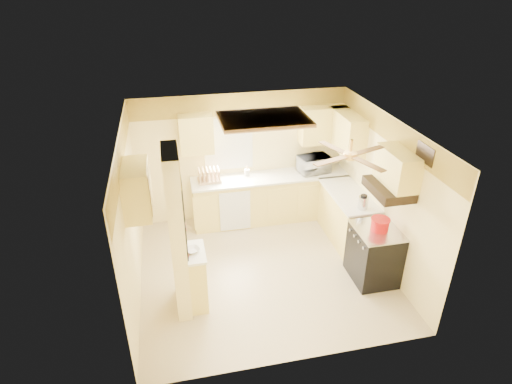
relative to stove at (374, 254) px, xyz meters
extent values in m
plane|color=tan|center=(-1.67, 0.55, -0.46)|extent=(4.00, 4.00, 0.00)
plane|color=white|center=(-1.67, 0.55, 2.04)|extent=(4.00, 4.00, 0.00)
plane|color=#FFE89B|center=(-1.67, 2.45, 0.79)|extent=(4.00, 0.00, 4.00)
plane|color=#FFE89B|center=(-1.67, -1.35, 0.79)|extent=(4.00, 0.00, 4.00)
plane|color=#FFE89B|center=(-3.67, 0.55, 0.79)|extent=(0.00, 3.80, 3.80)
plane|color=#FFE89B|center=(0.33, 0.55, 0.79)|extent=(0.00, 3.80, 3.80)
cube|color=yellow|center=(-1.67, 2.43, 1.84)|extent=(4.00, 0.02, 0.40)
cube|color=#FFE89B|center=(-3.02, 0.00, 0.79)|extent=(0.20, 0.70, 2.50)
cube|color=#FFEC70|center=(-2.80, 0.00, -0.01)|extent=(0.25, 0.55, 0.90)
cube|color=white|center=(-2.80, 0.00, 0.46)|extent=(0.28, 0.58, 0.04)
cube|color=#FFEC70|center=(-1.17, 2.15, -0.01)|extent=(3.00, 0.60, 0.90)
cube|color=#FFEC70|center=(0.03, 1.15, -0.01)|extent=(0.60, 1.40, 0.90)
cube|color=white|center=(-1.17, 2.14, 0.46)|extent=(3.04, 0.64, 0.04)
cube|color=white|center=(0.02, 1.15, 0.46)|extent=(0.64, 1.44, 0.04)
cube|color=white|center=(-1.92, 1.84, -0.03)|extent=(0.58, 0.02, 0.80)
cube|color=white|center=(-1.92, 2.44, 1.09)|extent=(0.92, 0.02, 1.02)
cube|color=white|center=(-1.92, 2.44, 1.09)|extent=(0.80, 0.02, 0.90)
cube|color=#FFEC70|center=(-2.52, 2.27, 1.39)|extent=(0.60, 0.35, 0.70)
cube|color=#FFEC70|center=(-0.12, 2.27, 1.39)|extent=(0.90, 0.35, 0.70)
cube|color=#FFEC70|center=(0.16, 1.80, 1.39)|extent=(0.35, 1.00, 0.70)
cube|color=#FFEC70|center=(-3.49, 0.30, 1.39)|extent=(0.35, 0.75, 0.70)
cube|color=#FFEC70|center=(0.16, 0.00, 1.49)|extent=(0.35, 0.76, 0.52)
cube|color=black|center=(0.00, 0.00, -0.01)|extent=(0.65, 0.76, 0.90)
cube|color=silver|center=(0.00, 0.00, 0.44)|extent=(0.66, 0.77, 0.02)
cylinder|color=silver|center=(-0.33, -0.25, 0.34)|extent=(0.03, 0.05, 0.05)
cylinder|color=silver|center=(-0.33, -0.08, 0.34)|extent=(0.03, 0.05, 0.05)
cylinder|color=silver|center=(-0.33, 0.08, 0.34)|extent=(0.03, 0.05, 0.05)
cylinder|color=silver|center=(-0.33, 0.25, 0.34)|extent=(0.03, 0.05, 0.05)
cube|color=black|center=(0.07, 0.00, 1.16)|extent=(0.50, 0.76, 0.14)
cube|color=black|center=(-2.91, 0.00, 1.39)|extent=(0.02, 0.42, 0.57)
cube|color=white|center=(-2.90, 0.00, 1.39)|extent=(0.01, 0.37, 0.52)
cube|color=black|center=(-2.91, 0.00, 0.74)|extent=(0.02, 0.42, 0.57)
cube|color=yellow|center=(-2.90, 0.00, 0.74)|extent=(0.01, 0.37, 0.52)
cube|color=brown|center=(-1.57, 1.05, 2.00)|extent=(1.35, 0.95, 0.06)
cube|color=white|center=(-1.57, 1.05, 1.97)|extent=(1.15, 0.75, 0.02)
cylinder|color=gold|center=(-0.67, -0.15, 1.96)|extent=(0.04, 0.04, 0.16)
cylinder|color=gold|center=(-0.67, -0.15, 1.82)|extent=(0.18, 0.18, 0.08)
cube|color=brown|center=(-0.37, -0.04, 1.82)|extent=(0.55, 0.28, 0.01)
cube|color=brown|center=(-0.78, 0.15, 1.82)|extent=(0.28, 0.55, 0.01)
cube|color=brown|center=(-0.97, -0.26, 1.82)|extent=(0.55, 0.28, 0.01)
cube|color=brown|center=(-0.56, -0.45, 1.82)|extent=(0.28, 0.55, 0.01)
cube|color=black|center=(0.31, -0.35, 1.84)|extent=(0.02, 0.40, 0.25)
imported|color=white|center=(-0.30, 2.16, 0.64)|extent=(0.65, 0.49, 0.32)
imported|color=white|center=(-2.83, 0.00, 0.50)|extent=(0.26, 0.26, 0.05)
cylinder|color=#BB0D0E|center=(0.02, 0.00, 0.54)|extent=(0.27, 0.27, 0.17)
cylinder|color=#BB0D0E|center=(0.02, 0.00, 0.64)|extent=(0.29, 0.29, 0.02)
cylinder|color=silver|center=(0.03, 0.63, 0.59)|extent=(0.16, 0.16, 0.22)
cylinder|color=black|center=(0.03, 0.63, 0.71)|extent=(0.11, 0.11, 0.03)
cube|color=tan|center=(-2.34, 2.18, 0.50)|extent=(0.43, 0.33, 0.04)
cube|color=tan|center=(-2.51, 2.18, 0.60)|extent=(0.02, 0.29, 0.24)
cube|color=tan|center=(-2.44, 2.18, 0.60)|extent=(0.02, 0.29, 0.24)
cube|color=tan|center=(-2.37, 2.18, 0.60)|extent=(0.02, 0.29, 0.24)
cube|color=tan|center=(-2.30, 2.18, 0.60)|extent=(0.02, 0.29, 0.24)
cube|color=tan|center=(-2.23, 2.18, 0.60)|extent=(0.02, 0.29, 0.24)
cube|color=tan|center=(-2.16, 2.18, 0.60)|extent=(0.02, 0.29, 0.24)
cylinder|color=white|center=(-2.44, 2.18, 0.60)|extent=(0.02, 0.24, 0.24)
cylinder|color=white|center=(-2.30, 2.18, 0.60)|extent=(0.02, 0.24, 0.24)
cylinder|color=white|center=(-1.60, 2.27, 0.54)|extent=(0.10, 0.10, 0.13)
cylinder|color=tan|center=(-1.59, 2.27, 0.58)|extent=(0.01, 0.01, 0.20)
cylinder|color=tan|center=(-1.60, 2.29, 0.58)|extent=(0.01, 0.01, 0.20)
cylinder|color=tan|center=(-1.62, 2.27, 0.58)|extent=(0.01, 0.01, 0.20)
cylinder|color=tan|center=(-1.60, 2.25, 0.58)|extent=(0.01, 0.01, 0.20)
camera|label=1|loc=(-3.00, -5.00, 4.05)|focal=30.00mm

